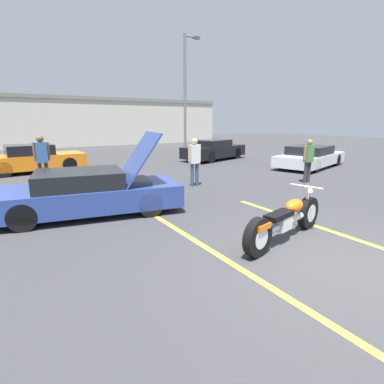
# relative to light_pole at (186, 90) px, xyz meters

# --- Properties ---
(ground_plane) EXTENTS (80.00, 80.00, 0.00)m
(ground_plane) POSITION_rel_light_pole_xyz_m (-6.49, -15.65, -4.27)
(ground_plane) COLOR #38383A
(parking_stripe_foreground) EXTENTS (0.12, 5.97, 0.01)m
(parking_stripe_foreground) POSITION_rel_light_pole_xyz_m (-7.86, -14.79, -4.27)
(parking_stripe_foreground) COLOR yellow
(parking_stripe_foreground) RESTS_ON ground
(parking_stripe_middle) EXTENTS (0.12, 5.97, 0.01)m
(parking_stripe_middle) POSITION_rel_light_pole_xyz_m (-5.12, -14.79, -4.27)
(parking_stripe_middle) COLOR yellow
(parking_stripe_middle) RESTS_ON ground
(far_building) EXTENTS (32.00, 4.20, 4.40)m
(far_building) POSITION_rel_light_pole_xyz_m (-6.49, 12.19, -1.93)
(far_building) COLOR beige
(far_building) RESTS_ON ground
(light_pole) EXTENTS (1.21, 0.28, 7.78)m
(light_pole) POSITION_rel_light_pole_xyz_m (0.00, 0.00, 0.00)
(light_pole) COLOR slate
(light_pole) RESTS_ON ground
(motorcycle) EXTENTS (2.63, 0.91, 0.98)m
(motorcycle) POSITION_rel_light_pole_xyz_m (-6.36, -14.48, -3.86)
(motorcycle) COLOR black
(motorcycle) RESTS_ON ground
(show_car_hood_open) EXTENTS (4.68, 2.51, 2.00)m
(show_car_hood_open) POSITION_rel_light_pole_xyz_m (-9.16, -10.70, -3.72)
(show_car_hood_open) COLOR navy
(show_car_hood_open) RESTS_ON ground
(parked_car_mid_right_row) EXTENTS (4.63, 2.92, 1.19)m
(parked_car_mid_right_row) POSITION_rel_light_pole_xyz_m (-0.20, -3.59, -3.69)
(parked_car_mid_right_row) COLOR black
(parked_car_mid_right_row) RESTS_ON ground
(parked_car_mid_left_row) EXTENTS (4.29, 2.03, 1.25)m
(parked_car_mid_left_row) POSITION_rel_light_pole_xyz_m (-9.76, -2.88, -3.68)
(parked_car_mid_left_row) COLOR orange
(parked_car_mid_left_row) RESTS_ON ground
(parked_car_right_row) EXTENTS (5.04, 3.09, 1.08)m
(parked_car_right_row) POSITION_rel_light_pole_xyz_m (2.15, -8.58, -3.75)
(parked_car_right_row) COLOR silver
(parked_car_right_row) RESTS_ON ground
(spectator_near_motorcycle) EXTENTS (0.52, 0.21, 1.62)m
(spectator_near_motorcycle) POSITION_rel_light_pole_xyz_m (-1.21, -11.00, -3.32)
(spectator_near_motorcycle) COLOR #333338
(spectator_near_motorcycle) RESTS_ON ground
(spectator_by_show_car) EXTENTS (0.52, 0.24, 1.81)m
(spectator_by_show_car) POSITION_rel_light_pole_xyz_m (-9.77, -6.75, -3.18)
(spectator_by_show_car) COLOR #333338
(spectator_by_show_car) RESTS_ON ground
(spectator_midground) EXTENTS (0.52, 0.22, 1.70)m
(spectator_midground) POSITION_rel_light_pole_xyz_m (-5.18, -9.31, -3.26)
(spectator_midground) COLOR #38476B
(spectator_midground) RESTS_ON ground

